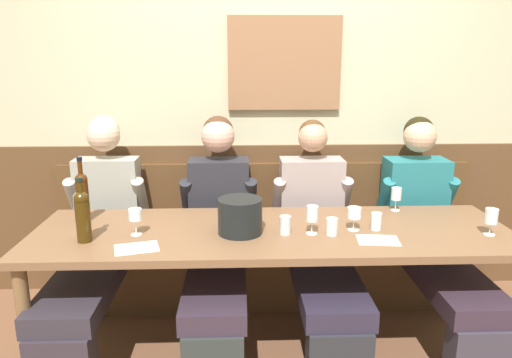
{
  "coord_description": "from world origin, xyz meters",
  "views": [
    {
      "loc": [
        -0.18,
        -2.28,
        1.66
      ],
      "look_at": [
        -0.08,
        0.46,
        0.97
      ],
      "focal_mm": 33.67,
      "sensor_mm": 36.0,
      "label": 1
    }
  ],
  "objects": [
    {
      "name": "room_wall_back",
      "position": [
        0.0,
        1.09,
        1.4
      ],
      "size": [
        6.8,
        0.12,
        2.8
      ],
      "color": "beige",
      "rests_on": "ground"
    },
    {
      "name": "wood_wainscot_panel",
      "position": [
        0.0,
        1.04,
        0.53
      ],
      "size": [
        6.8,
        0.03,
        1.06
      ],
      "primitive_type": "cube",
      "color": "brown",
      "rests_on": "ground"
    },
    {
      "name": "wall_bench",
      "position": [
        0.0,
        0.83,
        0.28
      ],
      "size": [
        2.89,
        0.42,
        0.94
      ],
      "color": "brown",
      "rests_on": "ground"
    },
    {
      "name": "dining_table",
      "position": [
        0.0,
        0.18,
        0.68
      ],
      "size": [
        2.59,
        0.8,
        0.75
      ],
      "color": "brown",
      "rests_on": "ground"
    },
    {
      "name": "person_center_right_seat",
      "position": [
        -1.05,
        0.47,
        0.63
      ],
      "size": [
        0.51,
        1.21,
        1.3
      ],
      "color": "#302832",
      "rests_on": "ground"
    },
    {
      "name": "person_center_left_seat",
      "position": [
        -0.31,
        0.5,
        0.64
      ],
      "size": [
        0.5,
        1.21,
        1.3
      ],
      "color": "#2B3130",
      "rests_on": "ground"
    },
    {
      "name": "person_left_seat",
      "position": [
        0.3,
        0.48,
        0.61
      ],
      "size": [
        0.52,
        1.21,
        1.27
      ],
      "color": "#27282E",
      "rests_on": "ground"
    },
    {
      "name": "person_right_seat",
      "position": [
        1.01,
        0.5,
        0.64
      ],
      "size": [
        0.51,
        1.22,
        1.29
      ],
      "color": "#37323F",
      "rests_on": "ground"
    },
    {
      "name": "ice_bucket",
      "position": [
        -0.18,
        0.13,
        0.85
      ],
      "size": [
        0.24,
        0.24,
        0.19
      ],
      "primitive_type": "cylinder",
      "color": "black",
      "rests_on": "dining_table"
    },
    {
      "name": "wine_bottle_clear_water",
      "position": [
        -1.07,
        0.37,
        0.91
      ],
      "size": [
        0.07,
        0.07,
        0.37
      ],
      "color": "#482109",
      "rests_on": "dining_table"
    },
    {
      "name": "wine_bottle_green_tall",
      "position": [
        -0.97,
        0.04,
        0.89
      ],
      "size": [
        0.07,
        0.07,
        0.33
      ],
      "color": "#3B2709",
      "rests_on": "dining_table"
    },
    {
      "name": "wine_glass_right_end",
      "position": [
        -0.72,
        0.12,
        0.86
      ],
      "size": [
        0.07,
        0.07,
        0.14
      ],
      "color": "silver",
      "rests_on": "dining_table"
    },
    {
      "name": "wine_glass_by_bottle",
      "position": [
        0.77,
        0.49,
        0.85
      ],
      "size": [
        0.06,
        0.06,
        0.14
      ],
      "color": "silver",
      "rests_on": "dining_table"
    },
    {
      "name": "wine_glass_mid_right",
      "position": [
        0.44,
        0.15,
        0.85
      ],
      "size": [
        0.08,
        0.08,
        0.13
      ],
      "color": "silver",
      "rests_on": "dining_table"
    },
    {
      "name": "wine_glass_center_front",
      "position": [
        1.14,
        0.06,
        0.85
      ],
      "size": [
        0.07,
        0.07,
        0.14
      ],
      "color": "silver",
      "rests_on": "dining_table"
    },
    {
      "name": "wine_glass_center_rear",
      "position": [
        0.2,
        0.11,
        0.86
      ],
      "size": [
        0.06,
        0.06,
        0.15
      ],
      "color": "silver",
      "rests_on": "dining_table"
    },
    {
      "name": "water_tumbler_left",
      "position": [
        0.31,
        0.09,
        0.8
      ],
      "size": [
        0.06,
        0.06,
        0.09
      ],
      "primitive_type": "cylinder",
      "color": "silver",
      "rests_on": "dining_table"
    },
    {
      "name": "water_tumbler_center",
      "position": [
        0.56,
        0.16,
        0.8
      ],
      "size": [
        0.06,
        0.06,
        0.1
      ],
      "primitive_type": "cylinder",
      "color": "silver",
      "rests_on": "dining_table"
    },
    {
      "name": "water_tumbler_right",
      "position": [
        0.06,
        0.11,
        0.8
      ],
      "size": [
        0.06,
        0.06,
        0.1
      ],
      "primitive_type": "cylinder",
      "color": "silver",
      "rests_on": "dining_table"
    },
    {
      "name": "tasting_sheet_left_guest",
      "position": [
        0.53,
        0.0,
        0.75
      ],
      "size": [
        0.23,
        0.17,
        0.0
      ],
      "primitive_type": "cube",
      "rotation": [
        0.0,
        0.0,
        -0.11
      ],
      "color": "white",
      "rests_on": "dining_table"
    },
    {
      "name": "tasting_sheet_right_guest",
      "position": [
        -0.69,
        -0.06,
        0.75
      ],
      "size": [
        0.24,
        0.2,
        0.0
      ],
      "primitive_type": "cube",
      "rotation": [
        0.0,
        0.0,
        0.27
      ],
      "color": "white",
      "rests_on": "dining_table"
    }
  ]
}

